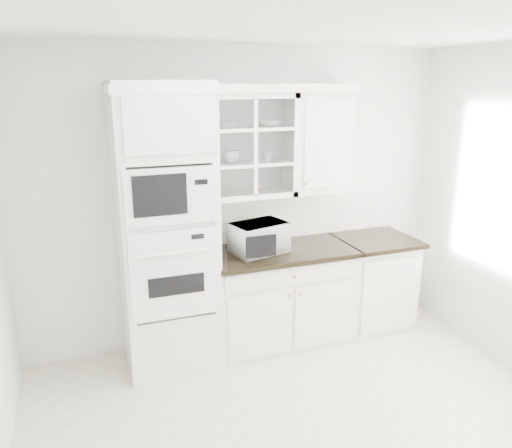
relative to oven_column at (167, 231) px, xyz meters
name	(u,v)px	position (x,y,z in m)	size (l,w,h in m)	color
ground	(322,445)	(0.75, -1.42, -1.19)	(4.00, 3.50, 0.01)	beige
room_shell	(302,177)	(0.75, -0.99, 0.58)	(4.00, 3.50, 2.70)	white
oven_column	(167,231)	(0.00, 0.00, 0.00)	(0.76, 0.68, 2.40)	white
base_cabinet_run	(280,295)	(1.03, 0.03, -0.74)	(1.32, 0.67, 0.92)	white
extra_base_cabinet	(372,281)	(2.03, 0.03, -0.74)	(0.72, 0.67, 0.92)	white
upper_cabinet_glass	(249,146)	(0.78, 0.17, 0.65)	(0.80, 0.33, 0.90)	white
upper_cabinet_solid	(319,143)	(1.46, 0.17, 0.65)	(0.55, 0.33, 0.90)	white
crown_molding	(238,88)	(0.68, 0.14, 1.14)	(2.14, 0.38, 0.07)	white
countertop_microwave	(258,237)	(0.81, 0.02, -0.14)	(0.47, 0.39, 0.27)	white
bowl_a	(227,125)	(0.58, 0.17, 0.83)	(0.20, 0.20, 0.05)	white
bowl_b	(269,123)	(0.96, 0.16, 0.84)	(0.17, 0.17, 0.05)	white
cup_a	(231,157)	(0.61, 0.16, 0.56)	(0.14, 0.14, 0.11)	white
cup_b	(267,156)	(0.95, 0.15, 0.55)	(0.09, 0.09, 0.08)	white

